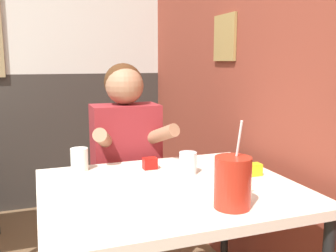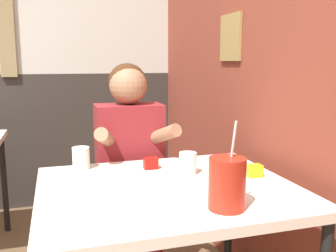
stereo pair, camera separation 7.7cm
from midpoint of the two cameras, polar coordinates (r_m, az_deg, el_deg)
name	(u,v)px [view 2 (the right image)]	position (r m, az deg, el deg)	size (l,w,h in m)	color
brick_wall_right	(229,35)	(2.28, 10.31, 13.48)	(0.08, 4.28, 2.70)	brown
back_wall	(8,41)	(3.21, -22.50, 11.90)	(5.56, 0.09, 2.70)	silver
main_table	(168,203)	(1.47, 1.47, -11.63)	(0.96, 0.80, 0.73)	beige
person_seated	(130,173)	(1.99, -4.74, -7.12)	(0.42, 0.40, 1.19)	maroon
cocktail_pitcher	(227,183)	(1.23, 10.79, -8.60)	(0.12, 0.12, 0.29)	#B22819
glass_near_pitcher	(188,163)	(1.58, 4.43, -5.69)	(0.07, 0.07, 0.09)	silver
glass_center	(81,158)	(1.69, -11.85, -4.82)	(0.08, 0.08, 0.10)	silver
condiment_ketchup	(151,163)	(1.66, -1.33, -5.69)	(0.06, 0.04, 0.05)	#B7140F
condiment_mustard	(254,171)	(1.60, 14.36, -6.63)	(0.06, 0.04, 0.05)	yellow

